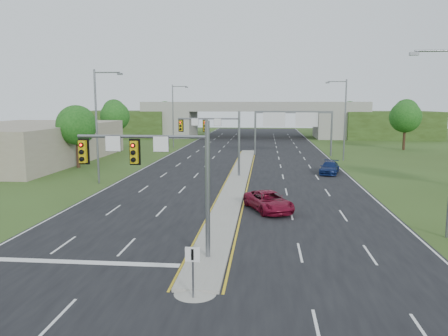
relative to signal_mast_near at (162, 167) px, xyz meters
name	(u,v)px	position (x,y,z in m)	size (l,w,h in m)	color
ground	(208,260)	(2.26, 0.07, -4.73)	(240.00, 240.00, 0.00)	#2F4017
road	(244,164)	(2.26, 35.07, -4.72)	(24.00, 160.00, 0.02)	black
median	(238,179)	(2.26, 23.07, -4.63)	(2.00, 54.00, 0.16)	gray
median_nose	(195,292)	(2.26, -3.93, -4.63)	(2.00, 2.00, 0.16)	gray
lane_markings	(236,171)	(1.66, 28.99, -4.70)	(23.72, 160.00, 0.01)	gold
signal_mast_near	(162,167)	(0.00, 0.00, 0.00)	(6.62, 0.60, 7.00)	slate
signal_mast_far	(218,133)	(0.00, 25.00, 0.00)	(6.62, 0.60, 7.00)	slate
keep_right_sign	(193,264)	(2.26, -4.45, -3.21)	(0.60, 0.13, 2.20)	slate
sign_gantry	(292,121)	(8.95, 44.99, 0.51)	(11.58, 0.44, 6.67)	slate
overpass	(254,122)	(2.26, 80.07, -1.17)	(80.00, 14.00, 8.10)	gray
lightpole_l_mid	(98,121)	(-11.03, 20.07, 1.38)	(2.85, 0.25, 11.00)	slate
lightpole_l_far	(174,113)	(-11.03, 55.07, 1.38)	(2.85, 0.25, 11.00)	slate
lightpole_r_far	(344,116)	(15.56, 40.07, 1.38)	(2.85, 0.25, 11.00)	slate
tree_l_near	(76,125)	(-17.74, 30.07, 0.45)	(4.80, 4.80, 7.60)	#382316
tree_l_mid	(115,116)	(-21.74, 55.07, 0.78)	(5.20, 5.20, 8.12)	#382316
tree_r_mid	(405,117)	(28.26, 55.07, 0.78)	(5.20, 5.20, 8.12)	#382316
tree_back_a	(114,111)	(-35.74, 94.07, 1.11)	(6.00, 6.00, 8.85)	#382316
tree_back_b	(165,112)	(-21.74, 94.07, 0.78)	(5.60, 5.60, 8.32)	#382316
tree_back_c	(349,112)	(26.26, 94.07, 0.78)	(5.60, 5.60, 8.32)	#382316
tree_back_d	(406,111)	(40.26, 94.07, 1.11)	(6.00, 6.00, 8.85)	#382316
commercial_building	(22,143)	(-27.74, 35.07, -2.23)	(18.00, 30.00, 5.00)	gray
car_far_a	(269,201)	(5.36, 10.50, -4.00)	(2.34, 5.08, 1.41)	maroon
car_far_b	(329,168)	(12.19, 28.17, -4.03)	(1.89, 4.64, 1.35)	#0C1C4D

